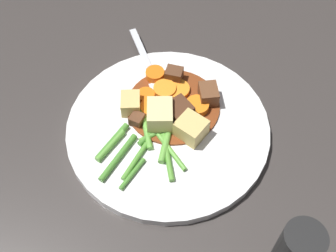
% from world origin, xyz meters
% --- Properties ---
extents(ground_plane, '(3.00, 3.00, 0.00)m').
position_xyz_m(ground_plane, '(0.00, 0.00, 0.00)').
color(ground_plane, '#383330').
extents(dinner_plate, '(0.28, 0.28, 0.01)m').
position_xyz_m(dinner_plate, '(0.00, 0.00, 0.01)').
color(dinner_plate, white).
rests_on(dinner_plate, ground_plane).
extents(stew_sauce, '(0.13, 0.13, 0.00)m').
position_xyz_m(stew_sauce, '(0.03, 0.01, 0.01)').
color(stew_sauce, brown).
rests_on(stew_sauce, dinner_plate).
extents(carrot_slice_0, '(0.04, 0.04, 0.01)m').
position_xyz_m(carrot_slice_0, '(0.07, 0.05, 0.02)').
color(carrot_slice_0, orange).
rests_on(carrot_slice_0, dinner_plate).
extents(carrot_slice_1, '(0.04, 0.04, 0.01)m').
position_xyz_m(carrot_slice_1, '(0.05, 0.03, 0.02)').
color(carrot_slice_1, orange).
rests_on(carrot_slice_1, dinner_plate).
extents(carrot_slice_2, '(0.04, 0.04, 0.01)m').
position_xyz_m(carrot_slice_2, '(0.02, 0.03, 0.02)').
color(carrot_slice_2, orange).
rests_on(carrot_slice_2, dinner_plate).
extents(carrot_slice_3, '(0.03, 0.03, 0.01)m').
position_xyz_m(carrot_slice_3, '(0.04, -0.03, 0.02)').
color(carrot_slice_3, orange).
rests_on(carrot_slice_3, dinner_plate).
extents(carrot_slice_4, '(0.03, 0.03, 0.01)m').
position_xyz_m(carrot_slice_4, '(0.03, 0.05, 0.02)').
color(carrot_slice_4, orange).
rests_on(carrot_slice_4, dinner_plate).
extents(carrot_slice_5, '(0.05, 0.05, 0.01)m').
position_xyz_m(carrot_slice_5, '(0.06, 0.01, 0.02)').
color(carrot_slice_5, orange).
rests_on(carrot_slice_5, dinner_plate).
extents(potato_chunk_0, '(0.05, 0.05, 0.03)m').
position_xyz_m(potato_chunk_0, '(0.00, 0.01, 0.03)').
color(potato_chunk_0, '#EAD68C').
rests_on(potato_chunk_0, dinner_plate).
extents(potato_chunk_1, '(0.04, 0.04, 0.02)m').
position_xyz_m(potato_chunk_1, '(0.01, 0.06, 0.02)').
color(potato_chunk_1, '#DBBC6B').
rests_on(potato_chunk_1, dinner_plate).
extents(potato_chunk_2, '(0.04, 0.04, 0.03)m').
position_xyz_m(potato_chunk_2, '(0.00, -0.03, 0.03)').
color(potato_chunk_2, '#DBBC6B').
rests_on(potato_chunk_2, dinner_plate).
extents(meat_chunk_0, '(0.02, 0.03, 0.02)m').
position_xyz_m(meat_chunk_0, '(0.08, 0.02, 0.02)').
color(meat_chunk_0, '#56331E').
rests_on(meat_chunk_0, dinner_plate).
extents(meat_chunk_1, '(0.04, 0.04, 0.03)m').
position_xyz_m(meat_chunk_1, '(0.06, -0.03, 0.03)').
color(meat_chunk_1, brown).
rests_on(meat_chunk_1, dinner_plate).
extents(meat_chunk_2, '(0.02, 0.02, 0.02)m').
position_xyz_m(meat_chunk_2, '(-0.01, 0.04, 0.02)').
color(meat_chunk_2, '#56331E').
rests_on(meat_chunk_2, dinner_plate).
extents(meat_chunk_3, '(0.04, 0.04, 0.03)m').
position_xyz_m(meat_chunk_3, '(0.02, -0.01, 0.03)').
color(meat_chunk_3, '#4C2B19').
rests_on(meat_chunk_3, dinner_plate).
extents(green_bean_0, '(0.06, 0.01, 0.01)m').
position_xyz_m(green_bean_0, '(-0.07, 0.02, 0.02)').
color(green_bean_0, '#599E38').
rests_on(green_bean_0, dinner_plate).
extents(green_bean_1, '(0.05, 0.01, 0.01)m').
position_xyz_m(green_bean_1, '(-0.09, 0.01, 0.02)').
color(green_bean_1, '#4C8E33').
rests_on(green_bean_1, dinner_plate).
extents(green_bean_2, '(0.05, 0.02, 0.01)m').
position_xyz_m(green_bean_2, '(-0.06, 0.05, 0.02)').
color(green_bean_2, '#66AD42').
rests_on(green_bean_2, dinner_plate).
extents(green_bean_3, '(0.04, 0.06, 0.01)m').
position_xyz_m(green_bean_3, '(-0.04, -0.02, 0.02)').
color(green_bean_3, '#66AD42').
rests_on(green_bean_3, dinner_plate).
extents(green_bean_4, '(0.07, 0.03, 0.01)m').
position_xyz_m(green_bean_4, '(-0.01, 0.01, 0.02)').
color(green_bean_4, '#4C8E33').
rests_on(green_bean_4, dinner_plate).
extents(green_bean_5, '(0.07, 0.02, 0.01)m').
position_xyz_m(green_bean_5, '(-0.02, -0.01, 0.02)').
color(green_bean_5, '#66AD42').
rests_on(green_bean_5, dinner_plate).
extents(green_bean_6, '(0.07, 0.05, 0.01)m').
position_xyz_m(green_bean_6, '(-0.01, -0.00, 0.02)').
color(green_bean_6, '#66AD42').
rests_on(green_bean_6, dinner_plate).
extents(green_bean_7, '(0.08, 0.02, 0.01)m').
position_xyz_m(green_bean_7, '(-0.07, 0.04, 0.02)').
color(green_bean_7, '#4C8E33').
rests_on(green_bean_7, dinner_plate).
extents(green_bean_8, '(0.06, 0.02, 0.01)m').
position_xyz_m(green_bean_8, '(-0.05, 0.06, 0.02)').
color(green_bean_8, '#4C8E33').
rests_on(green_bean_8, dinner_plate).
extents(green_bean_9, '(0.06, 0.04, 0.01)m').
position_xyz_m(green_bean_9, '(-0.02, 0.02, 0.02)').
color(green_bean_9, '#66AD42').
rests_on(green_bean_9, dinner_plate).
extents(green_bean_10, '(0.06, 0.05, 0.01)m').
position_xyz_m(green_bean_10, '(-0.05, -0.02, 0.02)').
color(green_bean_10, '#599E38').
rests_on(green_bean_10, dinner_plate).
extents(fork, '(0.14, 0.13, 0.00)m').
position_xyz_m(fork, '(0.08, 0.06, 0.02)').
color(fork, silver).
rests_on(fork, dinner_plate).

